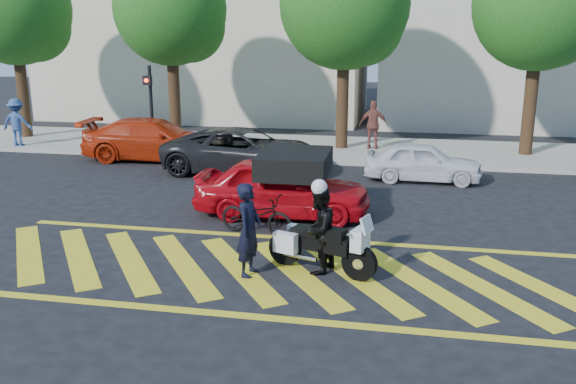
% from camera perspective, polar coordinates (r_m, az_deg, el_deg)
% --- Properties ---
extents(ground, '(90.00, 90.00, 0.00)m').
position_cam_1_polar(ground, '(11.45, -1.67, -7.38)').
color(ground, black).
rests_on(ground, ground).
extents(sidewalk, '(60.00, 5.00, 0.15)m').
position_cam_1_polar(sidewalk, '(22.86, 5.01, 4.00)').
color(sidewalk, '#9E998E').
rests_on(sidewalk, ground).
extents(crosswalk, '(12.33, 4.00, 0.01)m').
position_cam_1_polar(crosswalk, '(11.45, -1.86, -7.34)').
color(crosswalk, yellow).
rests_on(crosswalk, ground).
extents(building_left, '(16.00, 8.00, 10.00)m').
position_cam_1_polar(building_left, '(33.02, -7.45, 15.81)').
color(building_left, beige).
rests_on(building_left, ground).
extents(building_right, '(16.00, 8.00, 11.00)m').
position_cam_1_polar(building_right, '(32.05, 24.02, 15.65)').
color(building_right, beige).
rests_on(building_right, ground).
extents(tree_far_left, '(4.40, 4.40, 7.41)m').
position_cam_1_polar(tree_far_left, '(27.11, -23.95, 15.08)').
color(tree_far_left, black).
rests_on(tree_far_left, ground).
extents(tree_left, '(4.20, 4.20, 7.26)m').
position_cam_1_polar(tree_left, '(24.06, -10.59, 16.13)').
color(tree_left, black).
rests_on(tree_left, ground).
extents(tree_center, '(4.60, 4.60, 7.56)m').
position_cam_1_polar(tree_center, '(22.53, 5.66, 16.67)').
color(tree_center, black).
rests_on(tree_center, ground).
extents(tree_right, '(4.40, 4.40, 7.41)m').
position_cam_1_polar(tree_right, '(22.81, 22.76, 15.49)').
color(tree_right, black).
rests_on(tree_right, ground).
extents(signal_pole, '(0.28, 0.43, 3.20)m').
position_cam_1_polar(signal_pole, '(22.08, -12.75, 8.16)').
color(signal_pole, black).
rests_on(signal_pole, ground).
extents(officer_bike, '(0.49, 0.68, 1.72)m').
position_cam_1_polar(officer_bike, '(10.99, -3.68, -3.56)').
color(officer_bike, black).
rests_on(officer_bike, ground).
extents(bicycle, '(1.83, 1.03, 0.91)m').
position_cam_1_polar(bicycle, '(13.30, -2.96, -2.12)').
color(bicycle, black).
rests_on(bicycle, ground).
extents(police_motorcycle, '(2.11, 1.08, 0.97)m').
position_cam_1_polar(police_motorcycle, '(11.23, 2.97, -4.96)').
color(police_motorcycle, black).
rests_on(police_motorcycle, ground).
extents(officer_moto, '(0.84, 0.95, 1.63)m').
position_cam_1_polar(officer_moto, '(11.13, 2.89, -3.57)').
color(officer_moto, black).
rests_on(officer_moto, ground).
extents(red_convertible, '(4.22, 1.77, 1.43)m').
position_cam_1_polar(red_convertible, '(14.58, -0.51, 0.46)').
color(red_convertible, '#BE0812').
rests_on(red_convertible, ground).
extents(parked_left, '(5.07, 2.44, 1.42)m').
position_cam_1_polar(parked_left, '(21.64, -12.41, 4.82)').
color(parked_left, '#B8270B').
rests_on(parked_left, ground).
extents(parked_mid_left, '(5.13, 2.50, 1.41)m').
position_cam_1_polar(parked_mid_left, '(19.15, -4.13, 3.84)').
color(parked_mid_left, black).
rests_on(parked_mid_left, ground).
extents(parked_mid_right, '(3.44, 1.43, 1.16)m').
position_cam_1_polar(parked_mid_right, '(18.52, 12.53, 2.77)').
color(parked_mid_right, white).
rests_on(parked_mid_right, ground).
extents(pedestrian_left, '(1.19, 0.74, 1.76)m').
position_cam_1_polar(pedestrian_left, '(25.16, -24.01, 5.98)').
color(pedestrian_left, '#314F87').
rests_on(pedestrian_left, sidewalk).
extents(pedestrian_right, '(1.04, 0.44, 1.77)m').
position_cam_1_polar(pedestrian_right, '(22.61, 8.00, 6.26)').
color(pedestrian_right, brown).
rests_on(pedestrian_right, sidewalk).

